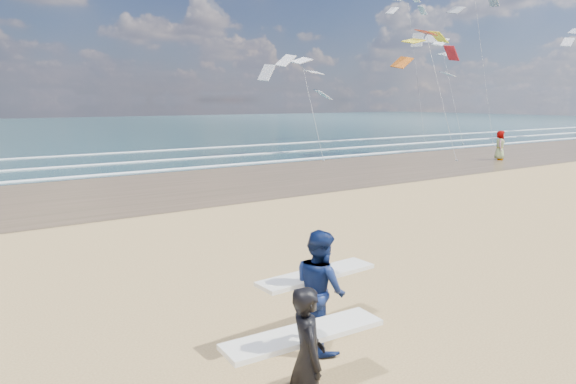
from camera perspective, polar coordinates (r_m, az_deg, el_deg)
wet_sand_strip at (r=34.08m, az=12.68°, el=3.23°), size 220.00×12.00×0.01m
ocean at (r=81.16m, az=-16.33°, el=6.97°), size 220.00×100.00×0.02m
foam_breakers at (r=41.62m, az=2.53°, el=4.75°), size 220.00×11.70×0.05m
surfer_near at (r=6.55m, az=2.15°, el=-17.65°), size 2.22×1.05×1.82m
surfer_far at (r=8.42m, az=3.57°, el=-10.68°), size 2.22×1.18×1.97m
beachgoer_0 at (r=37.41m, az=22.49°, el=4.82°), size 1.15×1.04×1.97m
kite_0 at (r=37.59m, az=16.15°, el=12.27°), size 6.17×4.78×9.88m
kite_1 at (r=36.55m, az=2.28°, el=11.03°), size 6.11×4.77×7.96m
kite_2 at (r=53.28m, az=20.61°, el=15.22°), size 6.79×4.85×16.14m
kite_5 at (r=53.17m, az=13.91°, el=14.19°), size 5.06×4.66×15.18m
kite_7 at (r=51.49m, az=17.39°, el=12.09°), size 6.33×4.80×10.68m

